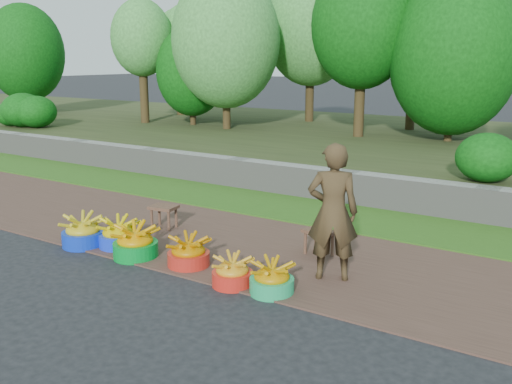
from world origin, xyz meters
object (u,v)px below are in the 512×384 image
Objects in this scene: basin_c at (135,243)px; vendor_woman at (333,212)px; basin_b at (119,235)px; basin_f at (272,279)px; stool_left at (164,210)px; stool_right at (319,235)px; basin_a at (83,232)px; basin_e at (232,273)px; basin_d at (189,253)px.

vendor_woman is at bearing 15.70° from basin_c.
vendor_woman is (2.78, 0.50, 0.60)m from basin_b.
stool_left is (-2.49, 1.11, 0.12)m from basin_f.
vendor_woman is at bearing -52.92° from stool_right.
basin_a reaches higher than basin_f.
basin_a is at bearing -108.80° from stool_left.
basin_f is at bearing -85.22° from stool_right.
basin_e is at bearing 16.61° from vendor_woman.
stool_right is (-0.11, 1.29, 0.12)m from basin_f.
vendor_woman reaches higher than basin_a.
basin_b is 2.43m from basin_f.
basin_f is 1.14× the size of stool_left.
basin_e is (0.76, -0.18, -0.02)m from basin_d.
basin_f is at bearing 37.41° from vendor_woman.
vendor_woman is at bearing 19.16° from basin_d.
basin_f is (1.98, -0.03, -0.03)m from basin_c.
basin_c reaches higher than basin_e.
basin_b is at bearing 173.21° from basin_e.
basin_d is 1.78m from vendor_woman.
basin_a is at bearing -154.72° from stool_right.
basin_a is 1.00× the size of basin_c.
basin_a is 3.06m from stool_right.
basin_d is 1.12× the size of basin_e.
basin_f is 2.73m from stool_left.
basin_f is 0.31× the size of vendor_woman.
basin_e is 0.95× the size of basin_f.
stool_right is at bearing 25.28° from basin_a.
basin_a is at bearing -179.64° from basin_f.
basin_f is (1.23, -0.13, -0.01)m from basin_d.
basin_f is (0.46, 0.05, 0.01)m from basin_e.
basin_a is 1.23× the size of basin_e.
vendor_woman reaches higher than basin_d.
basin_b reaches higher than basin_f.
basin_f reaches higher than stool_left.
basin_e is 1.26m from vendor_woman.
basin_d is at bearing -134.07° from stool_right.
basin_b is at bearing 177.67° from basin_d.
stool_left is (-0.51, 1.09, 0.10)m from basin_c.
basin_e is (1.51, -0.08, -0.04)m from basin_c.
stool_left reaches higher than basin_e.
basin_b is 1.26× the size of stool_left.
basin_a is at bearing -174.76° from basin_d.
stool_left is (-2.02, 1.16, 0.13)m from basin_e.
basin_b is at bearing -154.49° from stool_right.
basin_d is (1.65, 0.15, -0.02)m from basin_a.
stool_right is at bearing 94.78° from basin_f.
basin_e is 2.34m from stool_left.
basin_b is 1.11× the size of basin_f.
vendor_woman is at bearing -8.61° from stool_left.
basin_a is 1.06× the size of basin_b.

